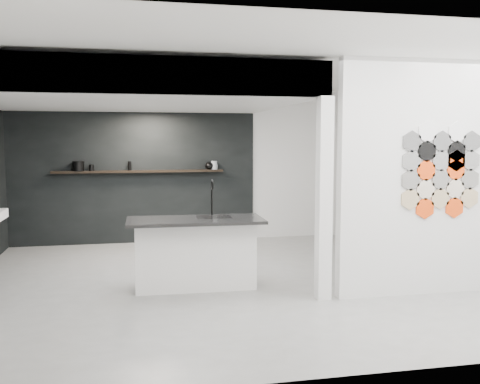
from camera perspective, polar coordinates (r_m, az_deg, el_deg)
name	(u,v)px	position (r m, az deg, el deg)	size (l,w,h in m)	color
floor	(237,281)	(7.18, -0.30, -9.46)	(7.00, 6.00, 0.01)	slate
partition_panel	(435,178)	(6.84, 20.06, 1.40)	(2.45, 0.15, 2.80)	silver
bay_clad_back	(134,178)	(9.79, -11.28, 1.47)	(4.40, 0.04, 2.35)	black
bulkhead	(133,91)	(7.83, -11.34, 10.54)	(4.40, 4.00, 0.40)	silver
corner_column	(324,199)	(6.23, 8.95, -0.78)	(0.16, 0.16, 2.35)	silver
fascia_beam	(134,75)	(5.92, -11.19, 12.20)	(4.40, 0.16, 0.40)	silver
display_shelf	(139,171)	(9.68, -10.69, 2.17)	(3.00, 0.15, 0.04)	black
kitchen_island	(195,252)	(6.78, -4.81, -6.38)	(1.70, 0.79, 1.35)	silver
stockpot	(78,166)	(9.71, -16.86, 2.66)	(0.20, 0.20, 0.17)	black
kettle	(209,166)	(9.78, -3.29, 2.81)	(0.16, 0.16, 0.14)	black
glass_bowl	(214,167)	(9.79, -2.77, 2.68)	(0.13, 0.13, 0.09)	gray
glass_vase	(214,165)	(9.79, -2.77, 2.88)	(0.11, 0.11, 0.16)	gray
bottle_dark	(130,166)	(9.67, -11.69, 2.75)	(0.06, 0.06, 0.16)	black
utensil_cup	(92,168)	(9.69, -15.56, 2.51)	(0.09, 0.09, 0.11)	black
hex_tile_cluster	(442,170)	(6.78, 20.72, 2.23)	(1.04, 0.02, 1.16)	tan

